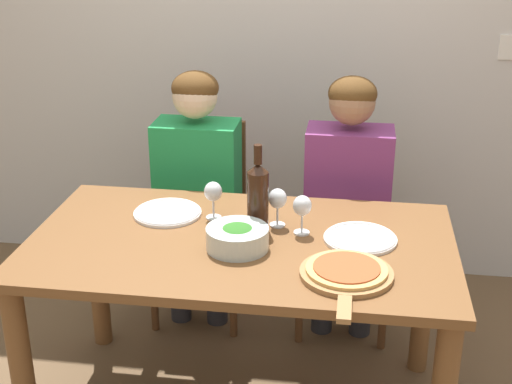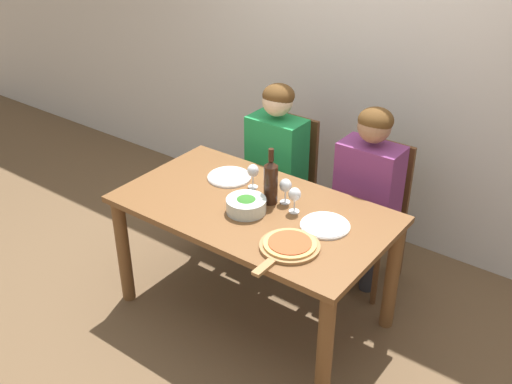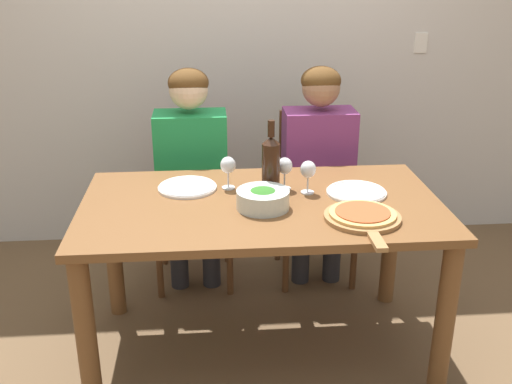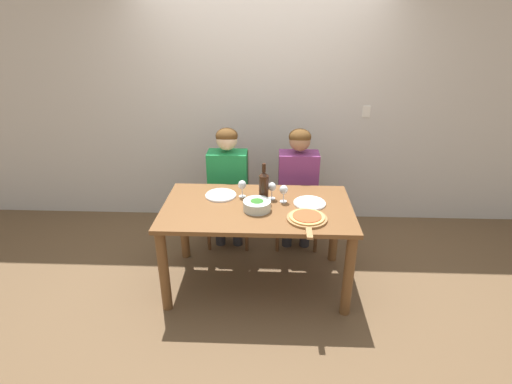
{
  "view_description": "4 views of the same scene",
  "coord_description": "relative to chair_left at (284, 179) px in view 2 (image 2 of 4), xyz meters",
  "views": [
    {
      "loc": [
        0.39,
        -2.31,
        1.91
      ],
      "look_at": [
        0.03,
        0.16,
        0.88
      ],
      "focal_mm": 50.0,
      "sensor_mm": 36.0,
      "label": 1
    },
    {
      "loc": [
        1.74,
        -2.32,
        2.49
      ],
      "look_at": [
        0.02,
        0.0,
        0.86
      ],
      "focal_mm": 42.0,
      "sensor_mm": 36.0,
      "label": 2
    },
    {
      "loc": [
        -0.22,
        -2.38,
        1.75
      ],
      "look_at": [
        -0.02,
        0.0,
        0.8
      ],
      "focal_mm": 42.0,
      "sensor_mm": 36.0,
      "label": 3
    },
    {
      "loc": [
        0.11,
        -2.93,
        2.23
      ],
      "look_at": [
        -0.01,
        0.04,
        0.87
      ],
      "focal_mm": 28.0,
      "sensor_mm": 36.0,
      "label": 4
    }
  ],
  "objects": [
    {
      "name": "wine_bottle",
      "position": [
        0.36,
        -0.68,
        0.4
      ],
      "size": [
        0.08,
        0.08,
        0.34
      ],
      "color": "black",
      "rests_on": "dining_table"
    },
    {
      "name": "dinner_plate_left",
      "position": [
        -0.01,
        -0.59,
        0.27
      ],
      "size": [
        0.27,
        0.27,
        0.02
      ],
      "color": "white",
      "rests_on": "dining_table"
    },
    {
      "name": "chair_right",
      "position": [
        0.69,
        0.0,
        0.0
      ],
      "size": [
        0.42,
        0.42,
        0.94
      ],
      "color": "brown",
      "rests_on": "ground"
    },
    {
      "name": "chair_left",
      "position": [
        0.0,
        0.0,
        0.0
      ],
      "size": [
        0.42,
        0.42,
        0.94
      ],
      "color": "brown",
      "rests_on": "ground"
    },
    {
      "name": "pizza_on_board",
      "position": [
        0.7,
        -1.0,
        0.27
      ],
      "size": [
        0.31,
        0.45,
        0.04
      ],
      "color": "#9E7042",
      "rests_on": "dining_table"
    },
    {
      "name": "dining_table",
      "position": [
        0.31,
        -0.78,
        0.13
      ],
      "size": [
        1.56,
        0.88,
        0.76
      ],
      "color": "brown",
      "rests_on": "ground"
    },
    {
      "name": "person_woman",
      "position": [
        -0.0,
        -0.11,
        0.23
      ],
      "size": [
        0.47,
        0.51,
        1.22
      ],
      "color": "#28282D",
      "rests_on": "ground"
    },
    {
      "name": "wine_glass_right",
      "position": [
        0.53,
        -0.69,
        0.36
      ],
      "size": [
        0.07,
        0.07,
        0.15
      ],
      "color": "silver",
      "rests_on": "dining_table"
    },
    {
      "name": "dinner_plate_right",
      "position": [
        0.75,
        -0.72,
        0.27
      ],
      "size": [
        0.27,
        0.27,
        0.02
      ],
      "color": "white",
      "rests_on": "dining_table"
    },
    {
      "name": "wine_glass_centre",
      "position": [
        0.43,
        -0.63,
        0.36
      ],
      "size": [
        0.07,
        0.07,
        0.15
      ],
      "color": "silver",
      "rests_on": "dining_table"
    },
    {
      "name": "broccoli_bowl",
      "position": [
        0.32,
        -0.84,
        0.3
      ],
      "size": [
        0.22,
        0.22,
        0.09
      ],
      "color": "silver",
      "rests_on": "dining_table"
    },
    {
      "name": "wine_glass_left",
      "position": [
        0.18,
        -0.6,
        0.36
      ],
      "size": [
        0.07,
        0.07,
        0.15
      ],
      "color": "silver",
      "rests_on": "dining_table"
    },
    {
      "name": "ground_plane",
      "position": [
        0.31,
        -0.78,
        -0.5
      ],
      "size": [
        40.0,
        40.0,
        0.0
      ],
      "primitive_type": "plane",
      "color": "brown"
    },
    {
      "name": "person_man",
      "position": [
        0.69,
        -0.11,
        0.23
      ],
      "size": [
        0.47,
        0.51,
        1.22
      ],
      "color": "#28282D",
      "rests_on": "ground"
    },
    {
      "name": "back_wall",
      "position": [
        0.31,
        0.53,
        0.85
      ],
      "size": [
        10.0,
        0.06,
        2.7
      ],
      "color": "silver",
      "rests_on": "ground"
    }
  ]
}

